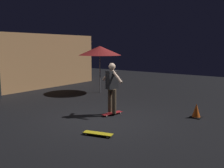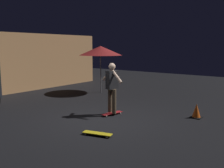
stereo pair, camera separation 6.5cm
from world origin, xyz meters
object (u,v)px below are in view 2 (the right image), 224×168
(patio_umbrella, at_px, (101,51))
(skater, at_px, (112,84))
(skateboard_ridden, at_px, (112,113))
(traffic_cone, at_px, (196,111))
(skateboard_spare, at_px, (97,133))

(patio_umbrella, xyz_separation_m, skater, (-2.96, -2.98, -1.04))
(skateboard_ridden, distance_m, traffic_cone, 2.74)
(patio_umbrella, height_order, skateboard_spare, patio_umbrella)
(patio_umbrella, bearing_deg, skateboard_ridden, -134.77)
(skateboard_ridden, distance_m, skater, 0.98)
(patio_umbrella, height_order, skater, patio_umbrella)
(patio_umbrella, relative_size, traffic_cone, 5.00)
(skateboard_spare, height_order, traffic_cone, traffic_cone)
(traffic_cone, bearing_deg, skateboard_spare, 155.37)
(skater, distance_m, traffic_cone, 2.86)
(skateboard_ridden, bearing_deg, patio_umbrella, 45.23)
(skateboard_ridden, bearing_deg, skater, 0.00)
(skateboard_spare, bearing_deg, patio_umbrella, 39.26)
(patio_umbrella, height_order, traffic_cone, patio_umbrella)
(patio_umbrella, xyz_separation_m, skateboard_spare, (-4.75, -3.88, -2.02))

